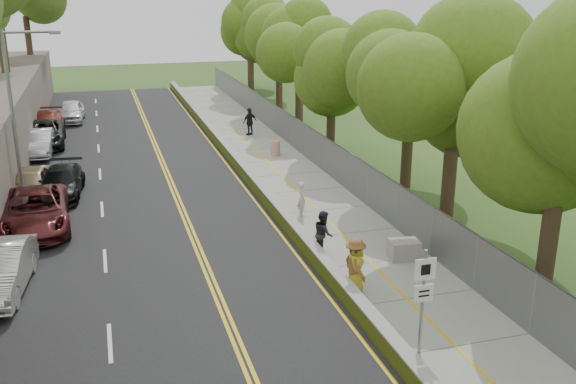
{
  "coord_description": "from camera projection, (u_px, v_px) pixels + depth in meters",
  "views": [
    {
      "loc": [
        -6.88,
        -16.94,
        9.8
      ],
      "look_at": [
        0.5,
        8.0,
        1.4
      ],
      "focal_mm": 40.0,
      "sensor_mm": 36.0,
      "label": 1
    }
  ],
  "objects": [
    {
      "name": "ground",
      "position": [
        344.0,
        310.0,
        20.32
      ],
      "size": [
        140.0,
        140.0,
        0.0
      ],
      "primitive_type": "plane",
      "color": "#33511E",
      "rests_on": "ground"
    },
    {
      "name": "road",
      "position": [
        138.0,
        187.0,
        32.55
      ],
      "size": [
        11.2,
        66.0,
        0.04
      ],
      "primitive_type": "cube",
      "color": "black",
      "rests_on": "ground"
    },
    {
      "name": "sidewalk",
      "position": [
        288.0,
        175.0,
        34.69
      ],
      "size": [
        4.2,
        66.0,
        0.05
      ],
      "primitive_type": "cube",
      "color": "gray",
      "rests_on": "ground"
    },
    {
      "name": "jersey_barrier",
      "position": [
        246.0,
        173.0,
        33.99
      ],
      "size": [
        0.42,
        66.0,
        0.6
      ],
      "primitive_type": "cube",
      "color": "#9BC014",
      "rests_on": "ground"
    },
    {
      "name": "chainlink_fence",
      "position": [
        324.0,
        155.0,
        34.96
      ],
      "size": [
        0.04,
        66.0,
        2.0
      ],
      "primitive_type": "cube",
      "color": "slate",
      "rests_on": "ground"
    },
    {
      "name": "trees_fenceside",
      "position": [
        369.0,
        41.0,
        33.75
      ],
      "size": [
        7.0,
        66.0,
        14.0
      ],
      "primitive_type": null,
      "color": "#53781E",
      "rests_on": "ground"
    },
    {
      "name": "streetlight",
      "position": [
        17.0,
        106.0,
        28.85
      ],
      "size": [
        2.52,
        0.22,
        8.0
      ],
      "color": "gray",
      "rests_on": "ground"
    },
    {
      "name": "signpost",
      "position": [
        424.0,
        291.0,
        17.25
      ],
      "size": [
        0.62,
        0.09,
        3.1
      ],
      "color": "gray",
      "rests_on": "sidewalk"
    },
    {
      "name": "construction_barrel",
      "position": [
        275.0,
        148.0,
        38.42
      ],
      "size": [
        0.54,
        0.54,
        0.89
      ],
      "primitive_type": "cylinder",
      "color": "#CB4326",
      "rests_on": "sidewalk"
    },
    {
      "name": "concrete_block",
      "position": [
        404.0,
        250.0,
        23.89
      ],
      "size": [
        1.17,
        0.94,
        0.72
      ],
      "primitive_type": "cube",
      "rotation": [
        0.0,
        0.0,
        -0.12
      ],
      "color": "gray",
      "rests_on": "sidewalk"
    },
    {
      "name": "car_2",
      "position": [
        35.0,
        211.0,
        26.71
      ],
      "size": [
        2.95,
        5.95,
        1.62
      ],
      "primitive_type": "imported",
      "rotation": [
        0.0,
        0.0,
        0.04
      ],
      "color": "#4F1B1D",
      "rests_on": "road"
    },
    {
      "name": "car_3",
      "position": [
        61.0,
        182.0,
        30.96
      ],
      "size": [
        2.33,
        4.88,
        1.37
      ],
      "primitive_type": "imported",
      "rotation": [
        0.0,
        0.0,
        -0.09
      ],
      "color": "black",
      "rests_on": "road"
    },
    {
      "name": "car_4",
      "position": [
        31.0,
        183.0,
        30.86
      ],
      "size": [
        2.04,
        4.25,
        1.4
      ],
      "primitive_type": "imported",
      "rotation": [
        0.0,
        0.0,
        -0.09
      ],
      "color": "tan",
      "rests_on": "road"
    },
    {
      "name": "car_5",
      "position": [
        39.0,
        143.0,
        38.44
      ],
      "size": [
        1.72,
        4.6,
        1.5
      ],
      "primitive_type": "imported",
      "rotation": [
        0.0,
        0.0,
        -0.03
      ],
      "color": "silver",
      "rests_on": "road"
    },
    {
      "name": "car_6",
      "position": [
        42.0,
        134.0,
        40.54
      ],
      "size": [
        2.71,
        5.75,
        1.59
      ],
      "primitive_type": "imported",
      "rotation": [
        0.0,
        0.0,
        0.01
      ],
      "color": "black",
      "rests_on": "road"
    },
    {
      "name": "car_7",
      "position": [
        45.0,
        124.0,
        43.6
      ],
      "size": [
        2.66,
        5.51,
        1.55
      ],
      "primitive_type": "imported",
      "rotation": [
        0.0,
        0.0,
        -0.1
      ],
      "color": "maroon",
      "rests_on": "road"
    },
    {
      "name": "car_8",
      "position": [
        71.0,
        111.0,
        47.92
      ],
      "size": [
        2.08,
        4.64,
        1.55
      ],
      "primitive_type": "imported",
      "rotation": [
        0.0,
        0.0,
        -0.06
      ],
      "color": "white",
      "rests_on": "road"
    },
    {
      "name": "painter_0",
      "position": [
        355.0,
        266.0,
        21.14
      ],
      "size": [
        0.69,
        0.96,
        1.84
      ],
      "primitive_type": "imported",
      "rotation": [
        0.0,
        0.0,
        1.44
      ],
      "color": "gold",
      "rests_on": "sidewalk"
    },
    {
      "name": "painter_1",
      "position": [
        302.0,
        199.0,
        28.16
      ],
      "size": [
        0.39,
        0.58,
        1.58
      ],
      "primitive_type": "imported",
      "rotation": [
        0.0,
        0.0,
        1.56
      ],
      "color": "silver",
      "rests_on": "sidewalk"
    },
    {
      "name": "painter_2",
      "position": [
        323.0,
        233.0,
        24.04
      ],
      "size": [
        0.79,
        0.95,
        1.76
      ],
      "primitive_type": "imported",
      "rotation": [
        0.0,
        0.0,
        1.42
      ],
      "color": "black",
      "rests_on": "sidewalk"
    },
    {
      "name": "painter_3",
      "position": [
        355.0,
        265.0,
        21.14
      ],
      "size": [
        0.79,
        1.27,
        1.88
      ],
      "primitive_type": "imported",
      "rotation": [
        0.0,
        0.0,
        1.65
      ],
      "color": "brown",
      "rests_on": "sidewalk"
    },
    {
      "name": "person_far",
      "position": [
        250.0,
        122.0,
        43.51
      ],
      "size": [
        1.18,
        0.86,
        1.86
      ],
      "primitive_type": "imported",
      "rotation": [
        0.0,
        0.0,
        3.56
      ],
      "color": "black",
      "rests_on": "sidewalk"
    }
  ]
}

